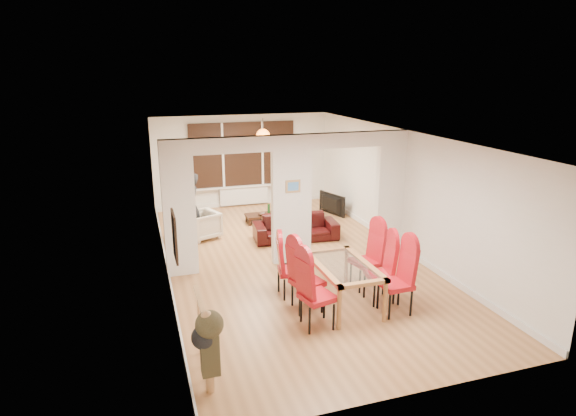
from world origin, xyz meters
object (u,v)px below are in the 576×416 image
dining_chair_lb (307,277)px  dining_chair_ra (396,279)px  dining_table (343,284)px  sofa (296,227)px  dining_chair_rb (380,270)px  coffee_table (264,218)px  armchair (202,225)px  television (329,204)px  bottle (269,208)px  dining_chair_rc (366,257)px  dining_chair_la (318,291)px  dining_chair_lc (291,267)px  bowl (263,214)px  person (192,207)px

dining_chair_lb → dining_chair_ra: 1.41m
dining_table → sofa: size_ratio=0.80×
dining_chair_rb → coffee_table: (-0.72, 4.86, -0.45)m
armchair → television: size_ratio=0.71×
dining_table → dining_chair_rb: dining_chair_rb is taller
dining_chair_ra → bottle: (-0.63, 5.32, -0.23)m
dining_chair_rc → coffee_table: (-0.73, 4.31, -0.47)m
dining_chair_la → dining_chair_ra: bearing=-12.7°
television → coffee_table: bearing=75.2°
dining_table → bottle: dining_table is taller
dining_chair_lc → coffee_table: 4.27m
television → dining_chair_lc: bearing=131.6°
dining_chair_rc → bowl: dining_chair_rc is taller
dining_chair_rc → dining_chair_ra: bearing=-98.5°
dining_chair_la → coffee_table: 5.38m
television → bowl: bearing=78.5°
dining_chair_lb → bottle: bearing=67.4°
person → bottle: 2.24m
dining_chair_lc → bowl: 4.13m
bowl → dining_chair_la: bearing=-95.7°
dining_chair_ra → bowl: bearing=97.3°
sofa → person: size_ratio=1.23×
dining_table → bowl: size_ratio=6.64×
dining_chair_rb → sofa: dining_chair_rb is taller
dining_chair_lb → armchair: bearing=91.4°
dining_chair_lb → armchair: 4.18m
dining_chair_lb → dining_chair_rb: dining_chair_lb is taller
dining_chair_lb → sofa: 3.44m
dining_chair_ra → bowl: (-0.83, 5.19, -0.34)m
armchair → dining_chair_lb: bearing=-5.3°
sofa → armchair: size_ratio=2.73×
dining_chair_rc → armchair: (-2.42, 3.55, -0.25)m
armchair → person: person is taller
dining_chair_la → dining_chair_lb: bearing=72.2°
dining_table → dining_chair_ra: dining_chair_ra is taller
dining_chair_ra → person: bearing=118.9°
dining_chair_rb → coffee_table: dining_chair_rb is taller
dining_chair_la → dining_chair_rb: bearing=5.8°
dining_chair_la → coffee_table: size_ratio=1.24×
sofa → bowl: (-0.43, 1.36, -0.04)m
dining_chair_lb → dining_chair_ra: bearing=-36.4°
television → bowl: 1.94m
coffee_table → bottle: bottle is taller
bottle → dining_table: bearing=-90.7°
dining_table → sofa: dining_table is taller
dining_chair_lb → television: dining_chair_lb is taller
dining_table → dining_chair_rc: (0.65, 0.50, 0.21)m
dining_table → bottle: 4.82m
dining_chair_lb → sofa: size_ratio=0.60×
armchair → bottle: 1.98m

